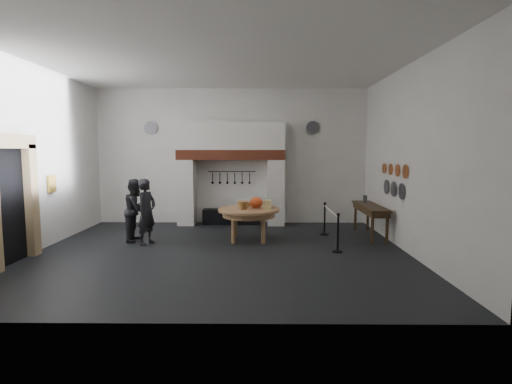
{
  "coord_description": "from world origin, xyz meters",
  "views": [
    {
      "loc": [
        0.96,
        -9.45,
        2.46
      ],
      "look_at": [
        0.85,
        1.13,
        1.35
      ],
      "focal_mm": 28.0,
      "sensor_mm": 36.0,
      "label": 1
    }
  ],
  "objects_px": {
    "barrier_post_near": "(338,234)",
    "visitor_far": "(136,210)",
    "visitor_near": "(147,212)",
    "side_table": "(370,206)",
    "iron_range": "(232,217)",
    "barrier_post_far": "(325,219)",
    "work_table": "(249,210)"
  },
  "relations": [
    {
      "from": "work_table",
      "to": "barrier_post_near",
      "type": "bearing_deg",
      "value": -30.38
    },
    {
      "from": "barrier_post_near",
      "to": "iron_range",
      "type": "bearing_deg",
      "value": 127.72
    },
    {
      "from": "work_table",
      "to": "visitor_near",
      "type": "distance_m",
      "value": 2.7
    },
    {
      "from": "visitor_near",
      "to": "side_table",
      "type": "relative_size",
      "value": 0.78
    },
    {
      "from": "barrier_post_near",
      "to": "visitor_far",
      "type": "bearing_deg",
      "value": 167.31
    },
    {
      "from": "work_table",
      "to": "barrier_post_far",
      "type": "bearing_deg",
      "value": 18.04
    },
    {
      "from": "iron_range",
      "to": "barrier_post_near",
      "type": "xyz_separation_m",
      "value": [
        2.84,
        -3.67,
        0.2
      ]
    },
    {
      "from": "visitor_near",
      "to": "barrier_post_near",
      "type": "relative_size",
      "value": 1.92
    },
    {
      "from": "side_table",
      "to": "barrier_post_near",
      "type": "distance_m",
      "value": 2.22
    },
    {
      "from": "iron_range",
      "to": "barrier_post_near",
      "type": "bearing_deg",
      "value": -52.28
    },
    {
      "from": "visitor_near",
      "to": "barrier_post_near",
      "type": "distance_m",
      "value": 4.93
    },
    {
      "from": "work_table",
      "to": "visitor_far",
      "type": "height_order",
      "value": "visitor_far"
    },
    {
      "from": "barrier_post_far",
      "to": "visitor_near",
      "type": "bearing_deg",
      "value": -165.91
    },
    {
      "from": "iron_range",
      "to": "work_table",
      "type": "height_order",
      "value": "work_table"
    },
    {
      "from": "iron_range",
      "to": "barrier_post_far",
      "type": "height_order",
      "value": "barrier_post_far"
    },
    {
      "from": "work_table",
      "to": "visitor_near",
      "type": "height_order",
      "value": "visitor_near"
    },
    {
      "from": "iron_range",
      "to": "visitor_far",
      "type": "bearing_deg",
      "value": -134.07
    },
    {
      "from": "visitor_near",
      "to": "side_table",
      "type": "distance_m",
      "value": 6.19
    },
    {
      "from": "work_table",
      "to": "side_table",
      "type": "height_order",
      "value": "side_table"
    },
    {
      "from": "visitor_near",
      "to": "iron_range",
      "type": "bearing_deg",
      "value": -12.79
    },
    {
      "from": "visitor_far",
      "to": "side_table",
      "type": "relative_size",
      "value": 0.77
    },
    {
      "from": "work_table",
      "to": "visitor_far",
      "type": "distance_m",
      "value": 3.06
    },
    {
      "from": "iron_range",
      "to": "barrier_post_near",
      "type": "distance_m",
      "value": 4.65
    },
    {
      "from": "visitor_far",
      "to": "side_table",
      "type": "bearing_deg",
      "value": -84.49
    },
    {
      "from": "barrier_post_far",
      "to": "visitor_far",
      "type": "bearing_deg",
      "value": -171.15
    },
    {
      "from": "visitor_near",
      "to": "side_table",
      "type": "bearing_deg",
      "value": -58.67
    },
    {
      "from": "iron_range",
      "to": "barrier_post_far",
      "type": "xyz_separation_m",
      "value": [
        2.84,
        -1.67,
        0.2
      ]
    },
    {
      "from": "visitor_far",
      "to": "visitor_near",
      "type": "bearing_deg",
      "value": -134.75
    },
    {
      "from": "work_table",
      "to": "iron_range",
      "type": "bearing_deg",
      "value": 105.17
    },
    {
      "from": "iron_range",
      "to": "barrier_post_far",
      "type": "distance_m",
      "value": 3.3
    },
    {
      "from": "work_table",
      "to": "visitor_far",
      "type": "bearing_deg",
      "value": -178.06
    },
    {
      "from": "iron_range",
      "to": "work_table",
      "type": "relative_size",
      "value": 1.13
    }
  ]
}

